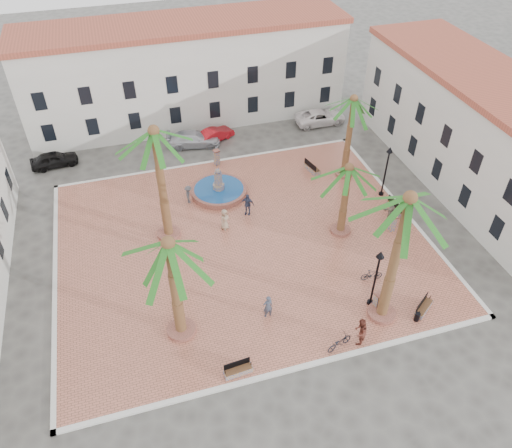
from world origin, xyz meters
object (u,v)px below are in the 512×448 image
(pedestrian_fountain_b, at_px, (247,204))
(pedestrian_east, at_px, (390,214))
(cyclist_b, at_px, (360,332))
(bollard_e, at_px, (393,223))
(palm_sw, at_px, (170,256))
(car_white, at_px, (320,117))
(bicycle_a, at_px, (339,342))
(car_black, at_px, (54,159))
(car_red, at_px, (215,135))
(palm_s, at_px, (407,213))
(pedestrian_fountain_a, at_px, (225,219))
(bench_ne, at_px, (312,168))
(cyclist_a, at_px, (268,306))
(lamppost_e, at_px, (387,163))
(bench_s, at_px, (238,370))
(bicycle_b, at_px, (372,275))
(palm_e, at_px, (348,177))
(bench_se, at_px, (424,308))
(palm_ne, at_px, (353,108))
(palm_nw, at_px, (155,144))
(bench_e, at_px, (397,208))
(lamppost_s, at_px, (377,269))
(fountain, at_px, (219,190))
(bollard_n, at_px, (217,157))
(litter_bin, at_px, (417,317))

(pedestrian_fountain_b, relative_size, pedestrian_east, 1.18)
(cyclist_b, bearing_deg, bollard_e, -170.45)
(palm_sw, bearing_deg, car_white, 50.43)
(bollard_e, height_order, bicycle_a, bollard_e)
(bollard_e, height_order, car_black, bollard_e)
(cyclist_b, height_order, car_red, cyclist_b)
(palm_sw, height_order, palm_s, palm_s)
(pedestrian_fountain_b, bearing_deg, pedestrian_fountain_a, -119.12)
(car_red, bearing_deg, bench_ne, -161.96)
(car_white, bearing_deg, cyclist_a, 151.09)
(palm_sw, bearing_deg, lamppost_e, 26.35)
(bollard_e, bearing_deg, bench_s, -148.99)
(pedestrian_fountain_b, bearing_deg, bicycle_b, -25.79)
(palm_e, bearing_deg, car_white, 72.92)
(bollard_e, bearing_deg, palm_e, 164.54)
(bench_se, distance_m, cyclist_a, 9.75)
(car_red, bearing_deg, palm_ne, -157.55)
(palm_nw, distance_m, palm_s, 16.01)
(bench_ne, bearing_deg, bicycle_a, 149.97)
(bench_e, height_order, cyclist_b, cyclist_b)
(pedestrian_fountain_a, bearing_deg, pedestrian_east, -49.62)
(palm_e, height_order, car_black, palm_e)
(lamppost_s, xyz_separation_m, car_black, (-19.23, 22.36, -2.53))
(palm_ne, height_order, bench_s, palm_ne)
(palm_ne, relative_size, lamppost_s, 1.63)
(bicycle_a, bearing_deg, palm_e, -42.66)
(bench_s, height_order, pedestrian_fountain_a, pedestrian_fountain_a)
(fountain, bearing_deg, palm_nw, -139.93)
(pedestrian_east, bearing_deg, bench_ne, -173.39)
(pedestrian_fountain_a, bearing_deg, car_white, 8.67)
(palm_ne, xyz_separation_m, bench_e, (1.82, -5.80, -5.91))
(car_red, bearing_deg, bicycle_b, 172.17)
(bollard_n, xyz_separation_m, car_red, (0.84, 4.29, -0.28))
(bench_e, relative_size, litter_bin, 3.21)
(pedestrian_fountain_a, relative_size, car_black, 0.44)
(bench_ne, distance_m, pedestrian_fountain_b, 8.03)
(bollard_n, bearing_deg, pedestrian_east, -46.84)
(bollard_e, height_order, car_white, bollard_e)
(cyclist_b, bearing_deg, bench_e, -170.20)
(palm_nw, relative_size, lamppost_s, 2.01)
(bicycle_a, bearing_deg, bench_s, 71.74)
(palm_nw, height_order, bollard_n, palm_nw)
(palm_nw, xyz_separation_m, bicycle_b, (12.17, -8.33, -7.26))
(palm_nw, relative_size, cyclist_b, 4.67)
(palm_e, height_order, car_red, palm_e)
(bench_e, distance_m, bench_ne, 8.23)
(pedestrian_fountain_a, distance_m, car_red, 13.06)
(lamppost_e, xyz_separation_m, car_black, (-25.32, 12.20, -2.50))
(fountain, height_order, palm_nw, palm_nw)
(litter_bin, bearing_deg, car_red, 105.64)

